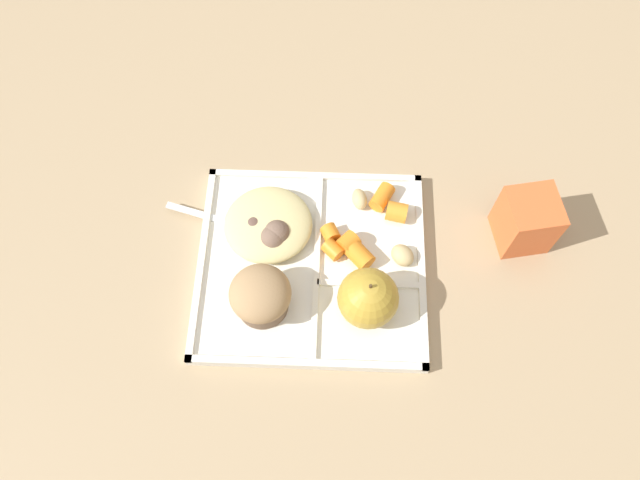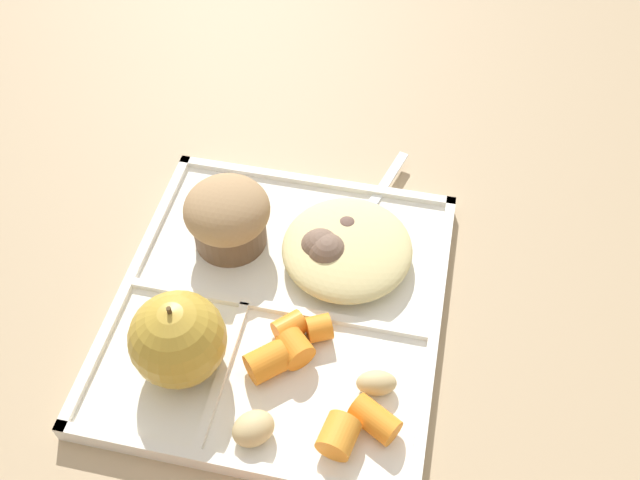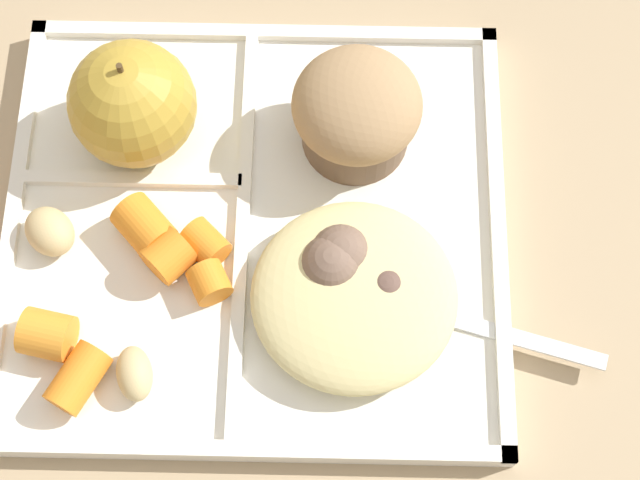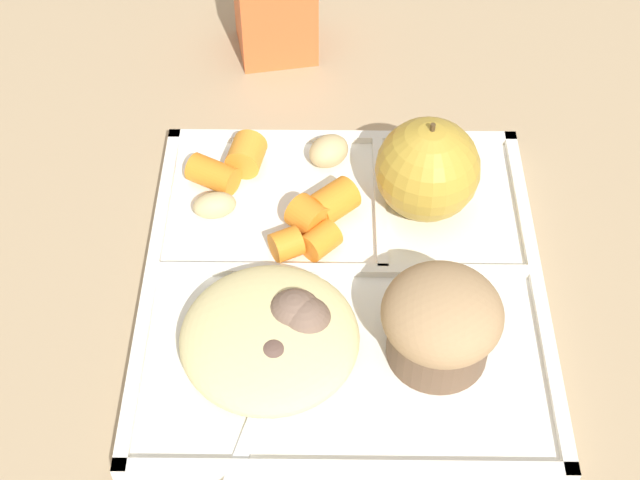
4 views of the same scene
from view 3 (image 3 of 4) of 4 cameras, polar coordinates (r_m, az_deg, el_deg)
ground at (r=0.62m, az=-3.62°, el=0.37°), size 6.00×6.00×0.00m
lunch_tray at (r=0.62m, az=-3.70°, el=0.62°), size 0.30×0.28×0.02m
green_apple at (r=0.61m, az=-10.56°, el=7.56°), size 0.08×0.08×0.08m
bran_muffin at (r=0.61m, az=2.08°, el=7.25°), size 0.08×0.08×0.07m
carrot_slice_back at (r=0.59m, az=-15.17°, el=-5.19°), size 0.03×0.03×0.03m
carrot_slice_tilted at (r=0.59m, az=-8.57°, el=-0.89°), size 0.04×0.04×0.03m
carrot_slice_small at (r=0.59m, az=-6.27°, el=-2.41°), size 0.03×0.03×0.02m
carrot_slice_near_corner at (r=0.58m, az=-13.52°, el=-7.61°), size 0.04×0.04×0.02m
carrot_slice_diagonal at (r=0.60m, az=-9.91°, el=0.76°), size 0.04×0.04×0.03m
carrot_slice_center at (r=0.60m, az=-6.51°, el=-0.21°), size 0.03×0.03×0.02m
potato_chunk_corner at (r=0.58m, az=-10.45°, el=-7.44°), size 0.03×0.04×0.02m
potato_chunk_wedge at (r=0.62m, az=-15.04°, el=0.47°), size 0.04×0.04×0.02m
egg_noodle_pile at (r=0.58m, az=1.95°, el=-3.18°), size 0.12×0.12×0.03m
meatball_front at (r=0.58m, az=1.17°, el=-0.92°), size 0.04×0.04×0.04m
meatball_back at (r=0.58m, az=3.70°, el=-2.85°), size 0.03×0.03×0.03m
meatball_side at (r=0.58m, az=0.66°, el=-1.53°), size 0.04×0.04×0.04m
plastic_fork at (r=0.59m, az=7.18°, el=-4.39°), size 0.16×0.06×0.00m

